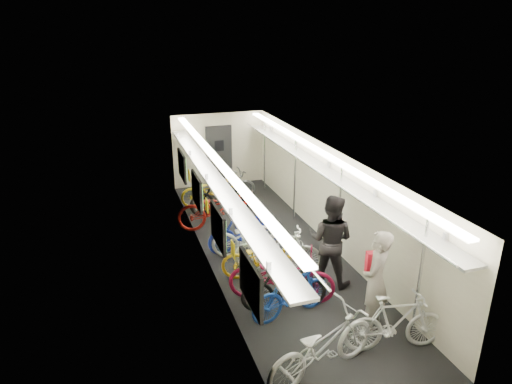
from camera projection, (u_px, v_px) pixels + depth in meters
train_car_shell at (246, 177)px, 10.84m from camera, size 10.00×10.00×10.00m
bicycle_0 at (322, 345)px, 6.88m from camera, size 2.17×1.27×1.08m
bicycle_1 at (292, 293)px, 8.29m from camera, size 1.72×0.79×0.99m
bicycle_2 at (282, 276)px, 8.75m from camera, size 2.17×1.51×1.08m
bicycle_3 at (284, 287)px, 8.48m from camera, size 1.69×0.72×0.99m
bicycle_4 at (263, 260)px, 9.51m from camera, size 1.87×1.19×0.93m
bicycle_5 at (278, 251)px, 9.64m from camera, size 1.95×1.25×1.14m
bicycle_6 at (251, 239)px, 10.39m from camera, size 1.93×1.25×0.96m
bicycle_7 at (244, 231)px, 10.66m from camera, size 1.74×0.53×1.04m
bicycle_8 at (219, 209)px, 11.82m from camera, size 2.27×1.05×1.15m
bicycle_9 at (221, 195)px, 12.78m from camera, size 1.85×0.59×1.10m
bicycle_10 at (211, 191)px, 13.37m from camera, size 1.84×0.80×0.94m
bicycle_11 at (395, 323)px, 7.43m from camera, size 1.79×0.80×1.04m
bicycle_12 at (226, 187)px, 13.57m from camera, size 1.97×0.89×1.00m
bicycle_14 at (220, 187)px, 13.73m from camera, size 1.83×1.22×0.91m
passenger_near at (375, 281)px, 7.84m from camera, size 0.81×0.79×1.87m
passenger_mid at (330, 240)px, 9.25m from camera, size 1.18×1.18×1.93m
backpack at (374, 262)px, 7.75m from camera, size 0.29×0.20×0.38m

